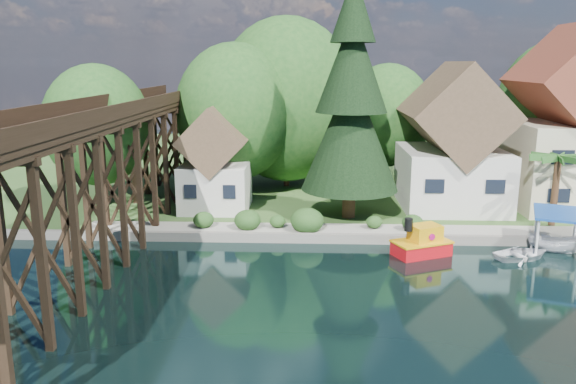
% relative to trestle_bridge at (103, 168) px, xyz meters
% --- Properties ---
extents(ground, '(140.00, 140.00, 0.00)m').
position_rel_trestle_bridge_xyz_m(ground, '(16.00, -5.17, -5.35)').
color(ground, black).
rests_on(ground, ground).
extents(bank, '(140.00, 52.00, 0.50)m').
position_rel_trestle_bridge_xyz_m(bank, '(16.00, 28.83, -5.10)').
color(bank, '#2F5120').
rests_on(bank, ground).
extents(seawall, '(60.00, 0.40, 0.62)m').
position_rel_trestle_bridge_xyz_m(seawall, '(20.00, 2.83, -5.04)').
color(seawall, slate).
rests_on(seawall, ground).
extents(promenade, '(50.00, 2.60, 0.06)m').
position_rel_trestle_bridge_xyz_m(promenade, '(22.00, 4.13, -4.82)').
color(promenade, gray).
rests_on(promenade, bank).
extents(trestle_bridge, '(4.12, 44.18, 9.30)m').
position_rel_trestle_bridge_xyz_m(trestle_bridge, '(0.00, 0.00, 0.00)').
color(trestle_bridge, black).
rests_on(trestle_bridge, ground).
extents(house_left, '(7.64, 8.64, 11.02)m').
position_rel_trestle_bridge_xyz_m(house_left, '(23.00, 10.83, -0.21)').
color(house_left, beige).
rests_on(house_left, bank).
extents(house_center, '(8.65, 9.18, 13.89)m').
position_rel_trestle_bridge_xyz_m(house_center, '(32.00, 11.33, 1.07)').
color(house_center, beige).
rests_on(house_center, bank).
extents(shed, '(5.09, 5.40, 7.85)m').
position_rel_trestle_bridge_xyz_m(shed, '(5.00, 9.33, -1.52)').
color(shed, beige).
rests_on(shed, bank).
extents(bg_trees, '(49.90, 13.30, 10.57)m').
position_rel_trestle_bridge_xyz_m(bg_trees, '(17.00, 16.08, 1.94)').
color(bg_trees, '#382314').
rests_on(bg_trees, bank).
extents(shrubs, '(15.76, 2.47, 1.70)m').
position_rel_trestle_bridge_xyz_m(shrubs, '(11.40, 4.09, -4.12)').
color(shrubs, '#1D4218').
rests_on(shrubs, bank).
extents(conifer, '(6.88, 6.88, 16.94)m').
position_rel_trestle_bridge_xyz_m(conifer, '(14.97, 7.40, 3.31)').
color(conifer, '#382314').
rests_on(conifer, bank).
extents(palm_tree, '(4.86, 4.86, 5.20)m').
position_rel_trestle_bridge_xyz_m(palm_tree, '(28.82, 5.89, -0.31)').
color(palm_tree, '#382314').
rests_on(palm_tree, bank).
extents(tugboat, '(3.90, 3.12, 2.49)m').
position_rel_trestle_bridge_xyz_m(tugboat, '(19.00, 0.73, -4.60)').
color(tugboat, '#B90C13').
rests_on(tugboat, ground).
extents(boat_white_a, '(4.14, 3.53, 0.73)m').
position_rel_trestle_bridge_xyz_m(boat_white_a, '(24.91, 0.37, -4.99)').
color(boat_white_a, white).
rests_on(boat_white_a, ground).
extents(boat_canopy, '(3.95, 4.70, 2.58)m').
position_rel_trestle_bridge_xyz_m(boat_canopy, '(27.30, 1.55, -4.24)').
color(boat_canopy, white).
rests_on(boat_canopy, ground).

